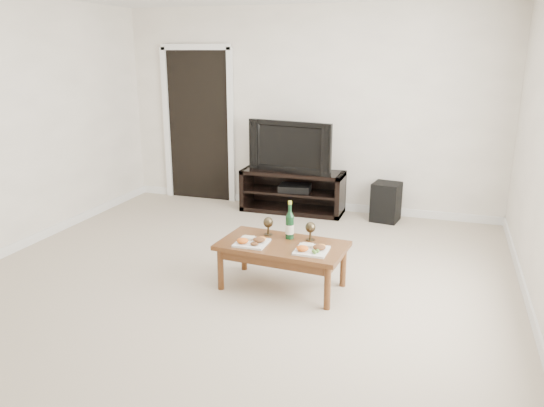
{
  "coord_description": "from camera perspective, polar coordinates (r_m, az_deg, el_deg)",
  "views": [
    {
      "loc": [
        1.73,
        -3.95,
        2.05
      ],
      "look_at": [
        0.27,
        0.47,
        0.7
      ],
      "focal_mm": 35.0,
      "sensor_mm": 36.0,
      "label": 1
    }
  ],
  "objects": [
    {
      "name": "goblet_right",
      "position": [
        4.72,
        4.15,
        -2.98
      ],
      "size": [
        0.09,
        0.09,
        0.17
      ],
      "primitive_type": null,
      "color": "#3E3321",
      "rests_on": "coffee_table"
    },
    {
      "name": "doorway",
      "position": [
        7.51,
        -7.87,
        8.19
      ],
      "size": [
        0.9,
        0.02,
        2.05
      ],
      "primitive_type": "cube",
      "color": "black",
      "rests_on": "ground"
    },
    {
      "name": "plate_right",
      "position": [
        4.47,
        4.28,
        -4.77
      ],
      "size": [
        0.27,
        0.27,
        0.07
      ],
      "primitive_type": "cube",
      "color": "white",
      "rests_on": "coffee_table"
    },
    {
      "name": "floor",
      "position": [
        4.77,
        -4.91,
        -9.34
      ],
      "size": [
        5.5,
        5.5,
        0.0
      ],
      "primitive_type": "plane",
      "color": "#C2B19C",
      "rests_on": "ground"
    },
    {
      "name": "goblet_left",
      "position": [
        4.84,
        -0.41,
        -2.44
      ],
      "size": [
        0.09,
        0.09,
        0.17
      ],
      "primitive_type": null,
      "color": "#3E3321",
      "rests_on": "coffee_table"
    },
    {
      "name": "television",
      "position": [
        6.8,
        2.28,
        6.23
      ],
      "size": [
        1.14,
        0.34,
        0.65
      ],
      "primitive_type": "imported",
      "rotation": [
        0.0,
        0.0,
        -0.17
      ],
      "color": "black",
      "rests_on": "media_console"
    },
    {
      "name": "av_receiver",
      "position": [
        6.9,
        2.49,
        1.69
      ],
      "size": [
        0.43,
        0.34,
        0.08
      ],
      "primitive_type": "cube",
      "rotation": [
        0.0,
        0.0,
        0.11
      ],
      "color": "black",
      "rests_on": "media_console"
    },
    {
      "name": "media_console",
      "position": [
        6.93,
        2.23,
        1.33
      ],
      "size": [
        1.33,
        0.45,
        0.55
      ],
      "primitive_type": "cube",
      "color": "black",
      "rests_on": "ground"
    },
    {
      "name": "back_wall",
      "position": [
        6.97,
        3.88,
        9.97
      ],
      "size": [
        5.0,
        0.04,
        2.6
      ],
      "primitive_type": "cube",
      "color": "white",
      "rests_on": "ground"
    },
    {
      "name": "plate_left",
      "position": [
        4.64,
        -2.19,
        -3.97
      ],
      "size": [
        0.27,
        0.27,
        0.07
      ],
      "primitive_type": "cube",
      "color": "white",
      "rests_on": "coffee_table"
    },
    {
      "name": "coffee_table",
      "position": [
        4.73,
        1.11,
        -6.71
      ],
      "size": [
        1.15,
        0.69,
        0.42
      ],
      "primitive_type": "cube",
      "rotation": [
        0.0,
        0.0,
        -0.08
      ],
      "color": "brown",
      "rests_on": "ground"
    },
    {
      "name": "wine_bottle",
      "position": [
        4.72,
        1.93,
        -1.77
      ],
      "size": [
        0.07,
        0.07,
        0.35
      ],
      "primitive_type": "cylinder",
      "color": "#0D3318",
      "rests_on": "coffee_table"
    },
    {
      "name": "subwoofer",
      "position": [
        6.71,
        12.16,
        0.17
      ],
      "size": [
        0.37,
        0.37,
        0.48
      ],
      "primitive_type": "cube",
      "rotation": [
        0.0,
        0.0,
        -0.16
      ],
      "color": "black",
      "rests_on": "ground"
    }
  ]
}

